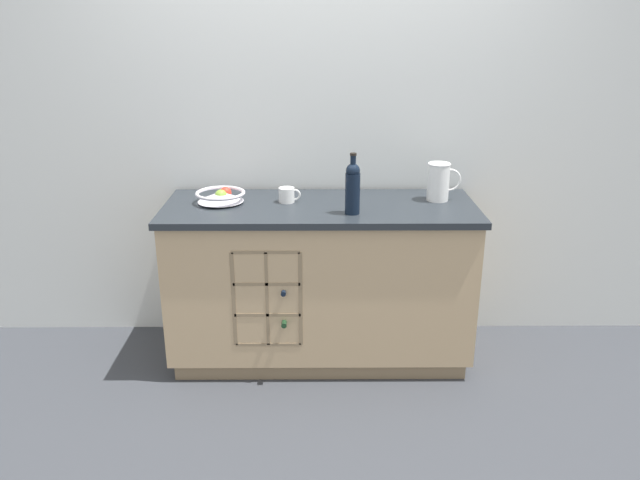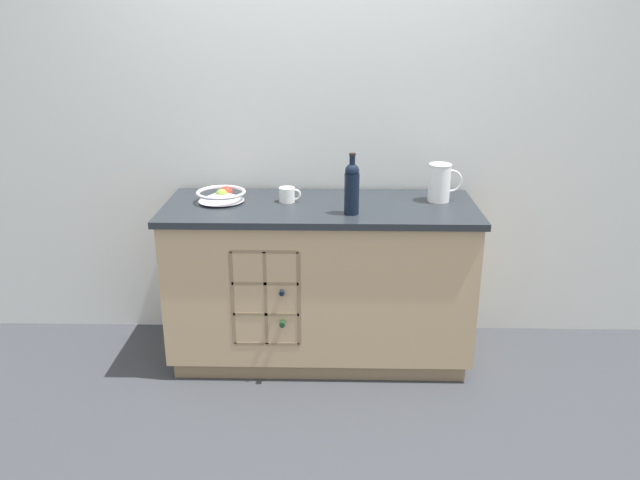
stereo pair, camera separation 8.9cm
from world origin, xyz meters
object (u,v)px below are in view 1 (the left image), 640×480
object	(u,v)px
fruit_bowl	(221,195)
ceramic_mug	(287,195)
white_pitcher	(439,181)
standing_wine_bottle	(353,187)

from	to	relation	value
fruit_bowl	ceramic_mug	world-z (taller)	ceramic_mug
white_pitcher	standing_wine_bottle	distance (m)	0.54
fruit_bowl	white_pitcher	size ratio (longest dim) A/B	1.30
fruit_bowl	ceramic_mug	xyz separation A→B (m)	(0.36, 0.01, -0.00)
ceramic_mug	white_pitcher	bearing A→B (deg)	2.40
fruit_bowl	standing_wine_bottle	world-z (taller)	standing_wine_bottle
ceramic_mug	standing_wine_bottle	world-z (taller)	standing_wine_bottle
ceramic_mug	fruit_bowl	bearing A→B (deg)	-178.63
white_pitcher	ceramic_mug	world-z (taller)	white_pitcher
standing_wine_bottle	white_pitcher	bearing A→B (deg)	26.76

